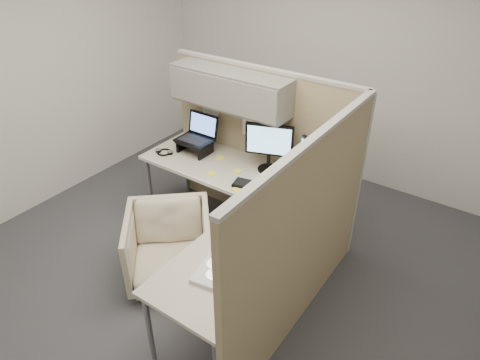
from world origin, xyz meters
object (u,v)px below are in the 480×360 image
Objects in this scene: monitor_left at (269,144)px; office_chair at (169,243)px; desk at (234,203)px; keyboard at (258,187)px.

office_chair is at bearing -129.26° from monitor_left.
monitor_left reaches higher than office_chair.
monitor_left is at bearing 28.97° from office_chair.
desk is 0.66m from monitor_left.
keyboard is (0.07, 0.26, 0.05)m from desk.
desk is 0.27m from keyboard.
desk is 4.29× the size of monitor_left.
office_chair is 1.25m from monitor_left.
keyboard is at bearing -93.85° from monitor_left.
monitor_left is 0.43m from keyboard.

